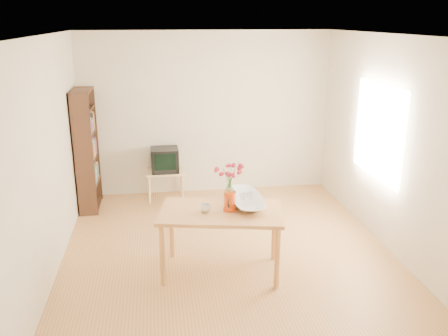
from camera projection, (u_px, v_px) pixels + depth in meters
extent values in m
plane|color=#AB743C|center=(227.00, 252.00, 5.88)|extent=(4.50, 4.50, 0.00)
plane|color=white|center=(228.00, 35.00, 5.10)|extent=(4.50, 4.50, 0.00)
plane|color=beige|center=(206.00, 114.00, 7.61)|extent=(4.00, 0.00, 4.00)
plane|color=beige|center=(276.00, 235.00, 3.37)|extent=(4.00, 0.00, 4.00)
plane|color=beige|center=(48.00, 158.00, 5.22)|extent=(0.00, 4.50, 4.50)
plane|color=beige|center=(390.00, 145.00, 5.77)|extent=(0.00, 4.50, 4.50)
plane|color=white|center=(378.00, 131.00, 6.02)|extent=(0.00, 1.30, 1.30)
cube|color=#C17F42|center=(221.00, 212.00, 5.22)|extent=(1.47, 1.01, 0.04)
cylinder|color=#C17F42|center=(162.00, 256.00, 5.05)|extent=(0.06, 0.06, 0.71)
cylinder|color=#C17F42|center=(277.00, 258.00, 4.99)|extent=(0.06, 0.06, 0.71)
cylinder|color=#C17F42|center=(172.00, 230.00, 5.67)|extent=(0.06, 0.06, 0.71)
cylinder|color=#C17F42|center=(274.00, 232.00, 5.61)|extent=(0.06, 0.06, 0.71)
cube|color=#D8B179|center=(165.00, 172.00, 7.51)|extent=(0.60, 0.45, 0.03)
cylinder|color=#D8B179|center=(149.00, 190.00, 7.37)|extent=(0.04, 0.04, 0.43)
cylinder|color=#D8B179|center=(183.00, 188.00, 7.44)|extent=(0.04, 0.04, 0.43)
cylinder|color=#D8B179|center=(149.00, 182.00, 7.72)|extent=(0.04, 0.04, 0.43)
cylinder|color=#D8B179|center=(181.00, 181.00, 7.79)|extent=(0.04, 0.04, 0.43)
cube|color=#311B10|center=(83.00, 157.00, 6.69)|extent=(0.28, 0.02, 1.80)
cube|color=#311B10|center=(89.00, 145.00, 7.33)|extent=(0.28, 0.03, 1.80)
cube|color=#311B10|center=(77.00, 151.00, 6.99)|extent=(0.02, 0.70, 1.80)
cube|color=#311B10|center=(91.00, 205.00, 7.27)|extent=(0.27, 0.65, 0.02)
cube|color=#311B10|center=(89.00, 182.00, 7.16)|extent=(0.27, 0.65, 0.02)
cube|color=#311B10|center=(87.00, 158.00, 7.04)|extent=(0.27, 0.65, 0.02)
cube|color=#311B10|center=(85.00, 133.00, 6.93)|extent=(0.27, 0.65, 0.02)
cube|color=#311B10|center=(83.00, 109.00, 6.82)|extent=(0.27, 0.65, 0.02)
cube|color=#311B10|center=(81.00, 91.00, 6.74)|extent=(0.27, 0.65, 0.02)
cylinder|color=#E5450D|center=(230.00, 201.00, 5.19)|extent=(0.13, 0.13, 0.21)
cylinder|color=#E5450D|center=(230.00, 209.00, 5.22)|extent=(0.15, 0.15, 0.02)
cylinder|color=#E5450D|center=(230.00, 192.00, 5.16)|extent=(0.13, 0.13, 0.01)
cone|color=#E5450D|center=(232.00, 196.00, 5.12)|extent=(0.06, 0.08, 0.06)
torus|color=black|center=(227.00, 198.00, 5.26)|extent=(0.05, 0.10, 0.10)
imported|color=white|center=(205.00, 208.00, 5.17)|extent=(0.13, 0.13, 0.09)
imported|color=white|center=(246.00, 183.00, 5.33)|extent=(0.56, 0.56, 0.51)
imported|color=white|center=(243.00, 187.00, 5.34)|extent=(0.10, 0.10, 0.07)
imported|color=white|center=(250.00, 186.00, 5.37)|extent=(0.08, 0.08, 0.07)
cube|color=black|center=(165.00, 160.00, 7.45)|extent=(0.43, 0.39, 0.37)
cube|color=black|center=(165.00, 157.00, 7.51)|extent=(0.30, 0.22, 0.26)
cube|color=black|center=(165.00, 162.00, 7.26)|extent=(0.33, 0.02, 0.26)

